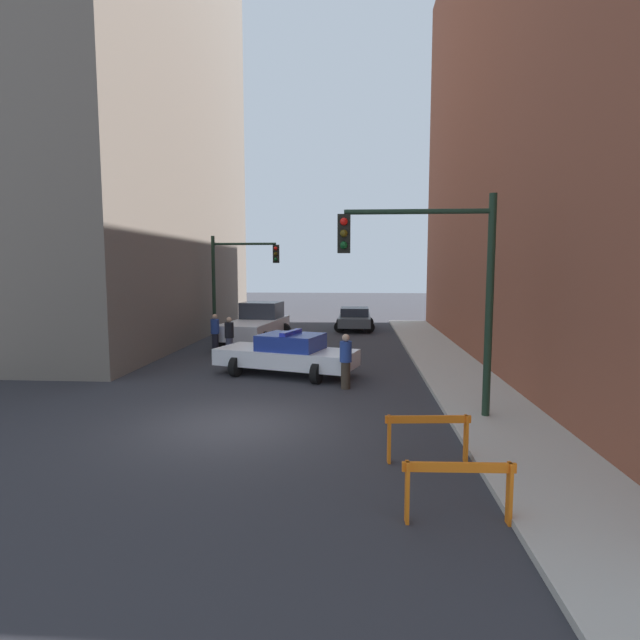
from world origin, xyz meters
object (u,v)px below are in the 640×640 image
traffic_light_far (235,272)px  police_car (287,354)px  pedestrian_crossing (229,337)px  pedestrian_corner (215,333)px  barrier_mid (428,430)px  white_truck (257,324)px  barrier_front (458,482)px  parked_car_near (355,318)px  pedestrian_sidewalk (346,360)px  traffic_light_near (439,272)px

traffic_light_far → police_car: traffic_light_far is taller
police_car → pedestrian_crossing: bearing=60.6°
pedestrian_corner → barrier_mid: 13.69m
white_truck → pedestrian_crossing: (-0.25, -4.36, -0.04)m
barrier_front → pedestrian_crossing: bearing=117.4°
parked_car_near → barrier_front: 22.18m
pedestrian_sidewalk → traffic_light_far: bearing=-121.4°
white_truck → barrier_mid: 15.95m
pedestrian_sidewalk → barrier_front: bearing=41.3°
traffic_light_far → barrier_mid: traffic_light_far is taller
traffic_light_far → pedestrian_sidewalk: bearing=-60.1°
traffic_light_far → parked_car_near: traffic_light_far is taller
police_car → traffic_light_near: bearing=-120.2°
white_truck → pedestrian_corner: white_truck is taller
pedestrian_sidewalk → pedestrian_crossing: bearing=-106.2°
traffic_light_far → barrier_front: (7.56, -17.92, -2.78)m
traffic_light_far → pedestrian_corner: size_ratio=3.13×
white_truck → traffic_light_far: bearing=149.7°
traffic_light_far → parked_car_near: (6.03, 4.21, -2.72)m
pedestrian_crossing → pedestrian_sidewalk: same height
police_car → parked_car_near: size_ratio=1.17×
traffic_light_far → barrier_front: size_ratio=3.25×
white_truck → pedestrian_crossing: size_ratio=3.38×
white_truck → pedestrian_crossing: white_truck is taller
pedestrian_corner → barrier_front: size_ratio=1.04×
police_car → pedestrian_corner: (-3.68, 4.16, 0.14)m
police_car → parked_car_near: 12.70m
barrier_front → barrier_mid: 2.23m
pedestrian_crossing → traffic_light_near: bearing=74.5°
traffic_light_far → pedestrian_crossing: bearing=-79.0°
traffic_light_near → pedestrian_crossing: size_ratio=3.13×
barrier_front → pedestrian_sidewalk: bearing=102.7°
white_truck → pedestrian_corner: bearing=-103.3°
parked_car_near → police_car: bearing=-99.6°
traffic_light_far → white_truck: 2.97m
traffic_light_far → police_car: size_ratio=1.03×
pedestrian_sidewalk → police_car: bearing=-103.1°
pedestrian_corner → barrier_mid: size_ratio=1.04×
traffic_light_far → pedestrian_sidewalk: traffic_light_far is taller
pedestrian_corner → pedestrian_sidewalk: size_ratio=1.00×
traffic_light_far → barrier_front: traffic_light_far is taller
traffic_light_near → barrier_mid: traffic_light_near is taller
white_truck → pedestrian_sidewalk: 10.16m
barrier_mid → pedestrian_crossing: bearing=121.8°
pedestrian_crossing → pedestrian_sidewalk: (4.77, -4.75, 0.00)m
pedestrian_corner → pedestrian_crossing: bearing=99.9°
parked_car_near → pedestrian_crossing: (-4.99, -9.55, 0.19)m
pedestrian_corner → parked_car_near: bearing=-152.9°
traffic_light_far → pedestrian_corner: (0.11, -4.13, -2.54)m
parked_car_near → barrier_mid: (1.42, -19.90, -0.06)m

